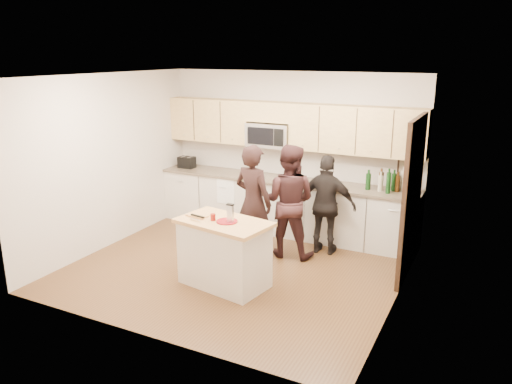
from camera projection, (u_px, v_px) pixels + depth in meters
The scene contains 21 objects.
floor at pixel (236, 268), 7.18m from camera, with size 4.50×4.50×0.00m, color #55371D.
room_shell at pixel (235, 150), 6.71m from camera, with size 4.52×4.02×2.71m.
back_cabinetry at pixel (283, 206), 8.51m from camera, with size 4.50×0.66×0.94m.
upper_cabinetry at pixel (290, 124), 8.25m from camera, with size 4.50×0.33×0.75m.
microwave at pixel (270, 135), 8.41m from camera, with size 0.76×0.41×0.40m.
doorway at pixel (413, 195), 6.68m from camera, with size 0.06×1.25×2.20m.
framed_picture at pixel (407, 167), 7.70m from camera, with size 0.30×0.03×0.38m.
dish_towel at pixel (229, 183), 8.67m from camera, with size 0.34×0.60×0.48m.
island at pixel (224, 253), 6.56m from camera, with size 1.30×0.89×0.90m.
red_plate at pixel (227, 221), 6.39m from camera, with size 0.28×0.28×0.02m, color maroon.
box_grater at pixel (230, 213), 6.33m from camera, with size 0.09×0.05×0.23m.
drink_glass at pixel (213, 217), 6.44m from camera, with size 0.07×0.07×0.09m, color maroon.
cutting_board at pixel (197, 216), 6.61m from camera, with size 0.29×0.16×0.02m, color tan.
tongs at pixel (198, 216), 6.52m from camera, with size 0.22×0.03×0.02m, color black.
knife at pixel (195, 219), 6.42m from camera, with size 0.17×0.02×0.01m, color silver.
toaster at pixel (187, 162), 9.17m from camera, with size 0.29×0.20×0.21m.
bottle_cluster at pixel (388, 180), 7.62m from camera, with size 0.58×0.33×0.38m.
orchid at pixel (414, 180), 7.45m from camera, with size 0.23×0.18×0.42m, color #326528.
woman_left at pixel (253, 202), 7.34m from camera, with size 0.63×0.41×1.73m, color black.
woman_center at pixel (288, 201), 7.43m from camera, with size 0.83×0.65×1.71m, color black.
woman_right at pixel (327, 205), 7.54m from camera, with size 0.90×0.37×1.54m, color black.
Camera 1 is at (3.21, -5.79, 3.01)m, focal length 35.00 mm.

